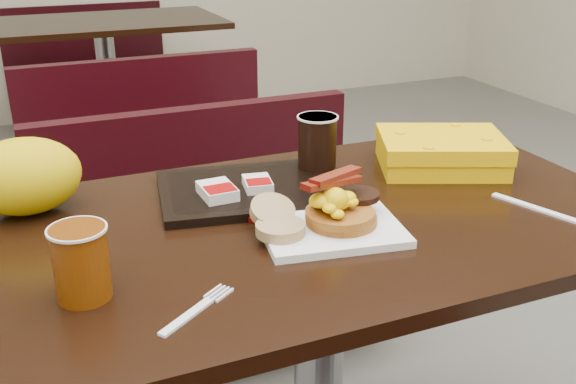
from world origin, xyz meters
name	(u,v)px	position (x,y,z in m)	size (l,w,h in m)	color
table_near	(318,381)	(0.00, 0.00, 0.38)	(1.20, 0.70, 0.75)	black
bench_near_n	(217,244)	(0.00, 0.70, 0.36)	(1.00, 0.46, 0.72)	black
table_far	(109,92)	(0.00, 2.60, 0.38)	(1.20, 0.70, 0.75)	black
bench_far_s	(136,131)	(0.00, 1.90, 0.36)	(1.00, 0.46, 0.72)	black
bench_far_n	(91,68)	(0.00, 3.30, 0.36)	(1.00, 0.46, 0.72)	black
platter	(331,229)	(-0.02, -0.07, 0.76)	(0.24, 0.19, 0.01)	white
pancake_stack	(341,216)	(0.00, -0.07, 0.78)	(0.13, 0.13, 0.03)	#925C18
sausage_patty	(359,195)	(0.06, -0.04, 0.80)	(0.07, 0.07, 0.01)	black
scrambled_eggs	(335,201)	(-0.01, -0.07, 0.81)	(0.08, 0.07, 0.04)	#F9DD04
bacon_strips	(332,181)	(-0.01, -0.05, 0.84)	(0.14, 0.06, 0.01)	#4A0805
muffin_bottom	(280,229)	(-0.11, -0.07, 0.77)	(0.08, 0.08, 0.02)	tan
muffin_top	(272,211)	(-0.11, -0.02, 0.79)	(0.08, 0.08, 0.02)	tan
coffee_cup_near	(81,263)	(-0.44, -0.12, 0.81)	(0.08, 0.08, 0.11)	#974405
fork	(187,317)	(-0.32, -0.23, 0.75)	(0.15, 0.03, 0.00)	white
knife	(536,208)	(0.39, -0.13, 0.75)	(0.18, 0.02, 0.00)	white
condiment_syrup	(298,223)	(-0.06, -0.02, 0.76)	(0.04, 0.03, 0.01)	#C25408
condiment_ketchup	(257,215)	(-0.11, 0.04, 0.76)	(0.04, 0.03, 0.01)	#8C0504
tray	(253,190)	(-0.08, 0.15, 0.76)	(0.37, 0.26, 0.02)	black
hashbrown_sleeve_left	(217,191)	(-0.16, 0.12, 0.78)	(0.06, 0.08, 0.02)	silver
hashbrown_sleeve_right	(258,184)	(-0.08, 0.13, 0.78)	(0.05, 0.07, 0.02)	silver
coffee_cup_far	(317,142)	(0.08, 0.20, 0.82)	(0.08, 0.08, 0.11)	black
clamshell	(441,152)	(0.35, 0.13, 0.79)	(0.27, 0.20, 0.07)	#EBAF03
paper_bag	(24,176)	(-0.50, 0.23, 0.82)	(0.21, 0.15, 0.14)	#E0B707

